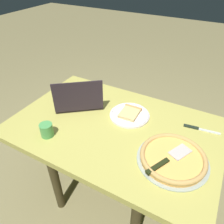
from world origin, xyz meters
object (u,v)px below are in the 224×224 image
dining_table (115,135)px  drink_cup (47,130)px  pizza_plate (130,114)px  pizza_tray (173,158)px  table_knife (198,129)px  laptop (79,101)px

dining_table → drink_cup: 0.43m
pizza_plate → pizza_tray: pizza_tray is taller
pizza_plate → drink_cup: size_ratio=3.18×
pizza_tray → drink_cup: bearing=-166.7°
pizza_plate → table_knife: pizza_plate is taller
dining_table → drink_cup: drink_cup is taller
dining_table → drink_cup: size_ratio=15.49×
dining_table → pizza_tray: (0.40, -0.10, 0.10)m
laptop → drink_cup: 0.33m
table_knife → laptop: bearing=-168.8°
pizza_plate → drink_cup: 0.54m
dining_table → pizza_tray: 0.43m
dining_table → pizza_plate: pizza_plate is taller
dining_table → laptop: size_ratio=3.37×
dining_table → pizza_plate: bearing=73.9°
laptop → pizza_tray: size_ratio=1.02×
pizza_tray → drink_cup: drink_cup is taller
pizza_tray → dining_table: bearing=165.6°
table_knife → drink_cup: 0.92m
laptop → table_knife: size_ratio=1.76×
dining_table → laptop: 0.35m
dining_table → drink_cup: bearing=-138.8°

